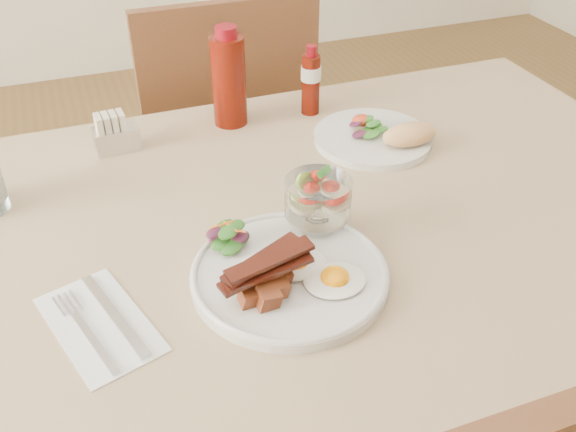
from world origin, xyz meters
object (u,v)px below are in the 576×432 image
chair_far (223,143)px  second_plate (381,136)px  table (322,252)px  sugar_caddy (115,135)px  hot_sauce_bottle (311,81)px  main_plate (289,276)px  ketchup_bottle (229,79)px  fruit_cup (318,198)px

chair_far → second_plate: (0.19, -0.50, 0.24)m
table → sugar_caddy: sugar_caddy is taller
table → chair_far: size_ratio=1.43×
hot_sauce_bottle → chair_far: bearing=108.2°
main_plate → hot_sauce_bottle: (0.22, 0.47, 0.06)m
ketchup_bottle → hot_sauce_bottle: (0.17, -0.01, -0.02)m
chair_far → hot_sauce_bottle: 0.46m
fruit_cup → chair_far: bearing=87.0°
sugar_caddy → hot_sauce_bottle: bearing=-1.5°
second_plate → sugar_caddy: 0.50m
second_plate → hot_sauce_bottle: hot_sauce_bottle is taller
table → second_plate: (0.19, 0.17, 0.10)m
table → hot_sauce_bottle: bearing=71.8°
table → second_plate: 0.27m
sugar_caddy → table: bearing=-51.6°
ketchup_bottle → sugar_caddy: 0.24m
fruit_cup → hot_sauce_bottle: bearing=69.5°
table → chair_far: chair_far is taller
table → fruit_cup: size_ratio=13.19×
chair_far → ketchup_bottle: (-0.06, -0.32, 0.32)m
chair_far → second_plate: chair_far is taller
ketchup_bottle → hot_sauce_bottle: 0.17m
fruit_cup → hot_sauce_bottle: 0.42m
table → main_plate: bearing=-128.7°
fruit_cup → main_plate: bearing=-133.0°
main_plate → hot_sauce_bottle: hot_sauce_bottle is taller
second_plate → sugar_caddy: sugar_caddy is taller
table → sugar_caddy: size_ratio=15.69×
chair_far → fruit_cup: size_ratio=9.23×
hot_sauce_bottle → main_plate: bearing=-115.1°
fruit_cup → second_plate: bearing=45.1°
main_plate → table: bearing=51.3°
table → hot_sauce_bottle: 0.38m
hot_sauce_bottle → ketchup_bottle: bearing=174.9°
table → hot_sauce_bottle: hot_sauce_bottle is taller
second_plate → main_plate: bearing=-134.4°
chair_far → sugar_caddy: chair_far is taller
table → main_plate: (-0.11, -0.14, 0.10)m
second_plate → hot_sauce_bottle: (-0.08, 0.17, 0.05)m
table → sugar_caddy: (-0.29, 0.32, 0.12)m
chair_far → second_plate: bearing=-69.4°
table → chair_far: (0.00, 0.66, -0.14)m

